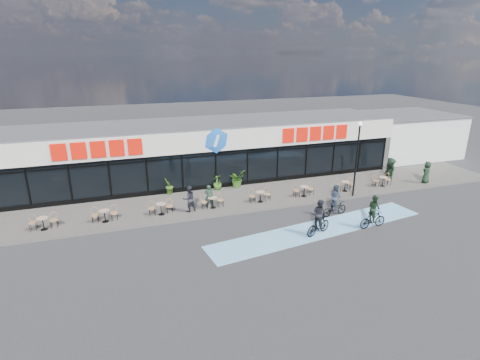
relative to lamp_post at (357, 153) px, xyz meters
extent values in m
plane|color=#28282B|center=(-8.81, -2.30, -3.24)|extent=(120.00, 120.00, 0.00)
cube|color=#59544F|center=(-8.81, 2.20, -3.19)|extent=(44.00, 5.00, 0.10)
cube|color=#6FA8D1|center=(-4.81, -3.80, -3.24)|extent=(14.17, 4.13, 0.01)
cube|color=black|center=(-8.81, 7.70, -1.74)|extent=(30.00, 6.00, 3.00)
cube|color=silver|center=(-8.81, 7.55, 0.51)|extent=(30.60, 6.30, 1.50)
cube|color=#47474C|center=(-8.81, 7.70, 1.31)|extent=(30.60, 6.30, 0.10)
cube|color=navy|center=(-8.81, 4.66, -0.19)|extent=(30.60, 0.08, 0.18)
cube|color=black|center=(-8.81, 4.67, -0.59)|extent=(30.00, 0.06, 0.08)
cube|color=black|center=(-8.81, 4.68, -3.04)|extent=(30.00, 0.10, 0.40)
cube|color=#BA1206|center=(-16.81, 4.40, 0.56)|extent=(5.63, 0.18, 1.10)
cube|color=#BA1206|center=(-0.81, 4.40, 0.56)|extent=(5.63, 0.18, 1.10)
ellipsoid|color=blue|center=(-8.81, 4.40, 0.56)|extent=(1.90, 0.24, 1.90)
cylinder|color=black|center=(-21.31, 4.67, -1.74)|extent=(0.10, 0.10, 3.00)
cylinder|color=black|center=(-18.81, 4.67, -1.74)|extent=(0.10, 0.10, 3.00)
cylinder|color=black|center=(-16.31, 4.67, -1.74)|extent=(0.10, 0.10, 3.00)
cylinder|color=black|center=(-13.81, 4.67, -1.74)|extent=(0.10, 0.10, 3.00)
cylinder|color=black|center=(-11.31, 4.67, -1.74)|extent=(0.10, 0.10, 3.00)
cylinder|color=black|center=(-8.81, 4.67, -1.74)|extent=(0.10, 0.10, 3.00)
cylinder|color=black|center=(-6.31, 4.67, -1.74)|extent=(0.10, 0.10, 3.00)
cylinder|color=black|center=(-3.81, 4.67, -1.74)|extent=(0.10, 0.10, 3.00)
cylinder|color=black|center=(-1.31, 4.67, -1.74)|extent=(0.10, 0.10, 3.00)
cylinder|color=black|center=(1.19, 4.67, -1.74)|extent=(0.10, 0.10, 3.00)
cylinder|color=black|center=(3.69, 4.67, -1.74)|extent=(0.10, 0.10, 3.00)
cylinder|color=black|center=(6.19, 4.67, -1.74)|extent=(0.10, 0.10, 3.00)
cube|color=silver|center=(11.69, 8.70, -1.24)|extent=(9.00, 7.00, 4.00)
cube|color=#47474C|center=(11.69, 8.70, 0.81)|extent=(9.20, 7.20, 0.12)
cylinder|color=black|center=(0.00, 0.00, -0.61)|extent=(0.12, 0.12, 5.07)
sphere|color=#FFF2CC|center=(0.00, 0.00, 2.03)|extent=(0.28, 0.28, 0.28)
cylinder|color=tan|center=(-20.07, 1.01, -2.42)|extent=(0.60, 0.60, 0.04)
cylinder|color=black|center=(-20.07, 1.01, -2.77)|extent=(0.06, 0.06, 0.70)
cylinder|color=black|center=(-20.07, 1.01, -3.13)|extent=(0.40, 0.40, 0.02)
cylinder|color=tan|center=(-16.73, 1.01, -2.42)|extent=(0.60, 0.60, 0.04)
cylinder|color=black|center=(-16.73, 1.01, -2.77)|extent=(0.06, 0.06, 0.70)
cylinder|color=black|center=(-16.73, 1.01, -3.13)|extent=(0.40, 0.40, 0.02)
cylinder|color=tan|center=(-13.39, 1.01, -2.42)|extent=(0.60, 0.60, 0.04)
cylinder|color=black|center=(-13.39, 1.01, -2.77)|extent=(0.06, 0.06, 0.70)
cylinder|color=black|center=(-13.39, 1.01, -3.13)|extent=(0.40, 0.40, 0.02)
cylinder|color=tan|center=(-10.04, 1.01, -2.42)|extent=(0.60, 0.60, 0.04)
cylinder|color=black|center=(-10.04, 1.01, -2.77)|extent=(0.06, 0.06, 0.70)
cylinder|color=black|center=(-10.04, 1.01, -3.13)|extent=(0.40, 0.40, 0.02)
cylinder|color=tan|center=(-6.70, 1.01, -2.42)|extent=(0.60, 0.60, 0.04)
cylinder|color=black|center=(-6.70, 1.01, -2.77)|extent=(0.06, 0.06, 0.70)
cylinder|color=black|center=(-6.70, 1.01, -3.13)|extent=(0.40, 0.40, 0.02)
cylinder|color=tan|center=(-3.35, 1.01, -2.42)|extent=(0.60, 0.60, 0.04)
cylinder|color=black|center=(-3.35, 1.01, -2.77)|extent=(0.06, 0.06, 0.70)
cylinder|color=black|center=(-3.35, 1.01, -3.13)|extent=(0.40, 0.40, 0.02)
cylinder|color=tan|center=(-0.01, 1.01, -2.42)|extent=(0.60, 0.60, 0.04)
cylinder|color=black|center=(-0.01, 1.01, -2.77)|extent=(0.06, 0.06, 0.70)
cylinder|color=black|center=(-0.01, 1.01, -3.13)|extent=(0.40, 0.40, 0.02)
cylinder|color=tan|center=(3.33, 1.01, -2.42)|extent=(0.60, 0.60, 0.04)
cylinder|color=black|center=(3.33, 1.01, -2.77)|extent=(0.06, 0.06, 0.70)
cylinder|color=black|center=(3.33, 1.01, -3.13)|extent=(0.40, 0.40, 0.02)
imported|color=#39621C|center=(-12.39, 4.42, -2.51)|extent=(0.86, 0.89, 1.26)
imported|color=#35631C|center=(-7.25, 4.42, -2.49)|extent=(1.55, 1.51, 1.31)
imported|color=#35601B|center=(-8.81, 4.33, -2.58)|extent=(0.88, 0.88, 1.13)
imported|color=#1D3427|center=(-10.24, 1.20, -2.36)|extent=(0.65, 0.52, 1.56)
imported|color=#22222A|center=(-11.60, 0.96, -2.28)|extent=(0.96, 0.82, 1.73)
imported|color=black|center=(4.86, 2.03, -2.25)|extent=(1.08, 1.32, 1.78)
imported|color=black|center=(5.53, 3.04, -2.37)|extent=(0.55, 0.79, 1.54)
imported|color=black|center=(7.03, 0.60, -2.28)|extent=(1.00, 0.87, 1.73)
imported|color=black|center=(-1.84, -4.61, -2.72)|extent=(1.77, 0.55, 1.05)
imported|color=#1A2F1D|center=(-1.84, -4.61, -1.99)|extent=(0.63, 0.80, 1.60)
imported|color=black|center=(-3.02, -2.38, -2.76)|extent=(1.92, 0.94, 0.97)
imported|color=#333F50|center=(-3.02, -2.38, -1.97)|extent=(0.75, 0.89, 1.64)
imported|color=black|center=(-5.28, -4.34, -2.69)|extent=(1.92, 1.16, 1.12)
imported|color=black|center=(-5.28, -4.34, -1.96)|extent=(0.88, 0.98, 1.66)
camera|label=1|loc=(-15.54, -21.06, 6.50)|focal=28.00mm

